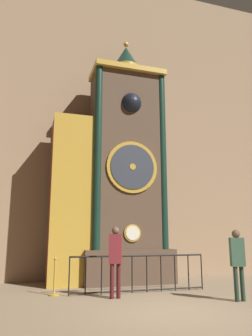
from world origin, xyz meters
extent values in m
plane|color=#847056|center=(0.00, 0.00, 0.00)|extent=(28.00, 28.00, 0.00)
cube|color=#997A5B|center=(0.00, 6.02, 6.57)|extent=(24.00, 0.30, 13.13)
cube|color=brown|center=(0.29, 4.68, 0.57)|extent=(3.19, 1.61, 1.15)
cube|color=brown|center=(0.29, 4.68, 4.51)|extent=(2.56, 1.40, 6.73)
cube|color=gold|center=(0.29, 4.58, 7.78)|extent=(2.76, 1.54, 0.20)
cylinder|color=gold|center=(0.29, 3.95, 1.70)|extent=(0.58, 0.05, 0.58)
cylinder|color=silver|center=(0.29, 3.92, 1.70)|extent=(0.48, 0.03, 0.48)
cylinder|color=gold|center=(0.29, 3.95, 3.98)|extent=(1.85, 0.07, 1.85)
cylinder|color=#2D333D|center=(0.29, 3.91, 3.98)|extent=(1.59, 0.04, 1.59)
cylinder|color=gold|center=(0.29, 3.89, 3.98)|extent=(0.22, 0.03, 0.22)
cube|color=#30241B|center=(0.29, 4.47, 6.40)|extent=(0.95, 0.42, 0.95)
sphere|color=black|center=(0.29, 4.05, 6.40)|extent=(0.76, 0.76, 0.76)
cylinder|color=#142D23|center=(-0.93, 4.07, 4.51)|extent=(0.29, 0.29, 6.73)
cylinder|color=#142D23|center=(1.51, 4.07, 4.51)|extent=(0.29, 0.29, 6.73)
cylinder|color=gold|center=(0.29, 4.68, 8.03)|extent=(1.07, 1.07, 0.30)
cone|color=#163227|center=(0.29, 4.68, 8.63)|extent=(1.01, 1.01, 0.91)
sphere|color=gold|center=(0.29, 4.68, 9.20)|extent=(0.20, 0.20, 0.20)
cube|color=maroon|center=(-1.73, 4.73, 2.88)|extent=(1.38, 1.19, 5.77)
cube|color=gold|center=(-1.73, 4.12, 2.88)|extent=(1.45, 0.06, 5.77)
cylinder|color=black|center=(-1.96, 2.68, 0.52)|extent=(0.04, 0.04, 1.05)
cylinder|color=black|center=(-1.51, 2.68, 0.52)|extent=(0.04, 0.04, 1.05)
cylinder|color=black|center=(-1.06, 2.68, 0.52)|extent=(0.04, 0.04, 1.05)
cylinder|color=black|center=(-0.60, 2.68, 0.52)|extent=(0.04, 0.04, 1.05)
cylinder|color=black|center=(-0.15, 2.68, 0.52)|extent=(0.04, 0.04, 1.05)
cylinder|color=black|center=(0.31, 2.68, 0.52)|extent=(0.04, 0.04, 1.05)
cylinder|color=black|center=(0.76, 2.68, 0.52)|extent=(0.04, 0.04, 1.05)
cylinder|color=black|center=(1.21, 2.68, 0.52)|extent=(0.04, 0.04, 1.05)
cylinder|color=black|center=(1.67, 2.68, 0.52)|extent=(0.04, 0.04, 1.05)
cylinder|color=black|center=(2.12, 2.68, 0.52)|extent=(0.04, 0.04, 1.05)
cylinder|color=black|center=(0.08, 2.68, 1.03)|extent=(4.09, 0.05, 0.05)
cylinder|color=black|center=(0.08, 2.68, 0.06)|extent=(4.09, 0.04, 0.04)
cylinder|color=#461518|center=(-0.94, 1.99, 0.44)|extent=(0.11, 0.11, 0.88)
cylinder|color=#461518|center=(-0.76, 1.99, 0.44)|extent=(0.11, 0.11, 0.88)
cube|color=maroon|center=(-0.85, 1.99, 1.27)|extent=(0.39, 0.32, 0.77)
sphere|color=brown|center=(-0.85, 1.99, 1.74)|extent=(0.20, 0.20, 0.20)
cylinder|color=#213427|center=(1.95, 0.70, 0.42)|extent=(0.11, 0.11, 0.84)
cylinder|color=#213427|center=(2.13, 0.70, 0.42)|extent=(0.11, 0.11, 0.84)
cube|color=#385642|center=(2.04, 0.70, 1.20)|extent=(0.39, 0.32, 0.72)
sphere|color=brown|center=(2.04, 0.70, 1.65)|extent=(0.21, 0.21, 0.21)
cylinder|color=#B28E33|center=(-2.33, 2.91, 0.02)|extent=(0.28, 0.28, 0.04)
cylinder|color=#B28E33|center=(-2.33, 2.91, 0.47)|extent=(0.06, 0.06, 0.93)
sphere|color=#B28E33|center=(-2.33, 2.91, 0.97)|extent=(0.09, 0.09, 0.09)
camera|label=1|loc=(-3.25, -6.73, 1.59)|focal=35.00mm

